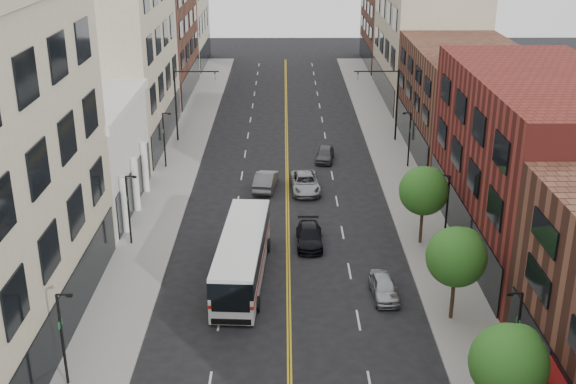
{
  "coord_description": "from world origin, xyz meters",
  "views": [
    {
      "loc": [
        -0.26,
        -21.81,
        22.14
      ],
      "look_at": [
        -0.01,
        21.43,
        5.0
      ],
      "focal_mm": 45.0,
      "sensor_mm": 36.0,
      "label": 1
    }
  ],
  "objects_px": {
    "city_bus": "(242,253)",
    "car_lane_b": "(305,183)",
    "car_lane_a": "(309,236)",
    "car_lane_c": "(325,154)",
    "car_parked_far": "(384,287)",
    "car_lane_behind": "(266,180)"
  },
  "relations": [
    {
      "from": "city_bus",
      "to": "car_lane_b",
      "type": "xyz_separation_m",
      "value": [
        4.41,
        15.28,
        -1.06
      ]
    },
    {
      "from": "car_lane_a",
      "to": "car_lane_c",
      "type": "xyz_separation_m",
      "value": [
        2.07,
        18.0,
        0.01
      ]
    },
    {
      "from": "city_bus",
      "to": "car_parked_far",
      "type": "bearing_deg",
      "value": -11.83
    },
    {
      "from": "city_bus",
      "to": "car_lane_c",
      "type": "bearing_deg",
      "value": 77.55
    },
    {
      "from": "car_parked_far",
      "to": "car_lane_b",
      "type": "bearing_deg",
      "value": 100.68
    },
    {
      "from": "car_parked_far",
      "to": "car_lane_b",
      "type": "relative_size",
      "value": 0.74
    },
    {
      "from": "car_lane_c",
      "to": "car_lane_behind",
      "type": "bearing_deg",
      "value": -118.93
    },
    {
      "from": "car_lane_a",
      "to": "car_lane_b",
      "type": "distance_m",
      "value": 10.33
    },
    {
      "from": "city_bus",
      "to": "car_lane_c",
      "type": "relative_size",
      "value": 3.11
    },
    {
      "from": "city_bus",
      "to": "car_lane_b",
      "type": "distance_m",
      "value": 15.94
    },
    {
      "from": "city_bus",
      "to": "car_lane_behind",
      "type": "bearing_deg",
      "value": 89.29
    },
    {
      "from": "car_lane_behind",
      "to": "car_lane_b",
      "type": "height_order",
      "value": "car_lane_behind"
    },
    {
      "from": "city_bus",
      "to": "car_parked_far",
      "type": "xyz_separation_m",
      "value": [
        8.71,
        -2.36,
        -1.13
      ]
    },
    {
      "from": "car_lane_behind",
      "to": "car_lane_a",
      "type": "distance_m",
      "value": 11.3
    },
    {
      "from": "city_bus",
      "to": "car_lane_a",
      "type": "relative_size",
      "value": 2.71
    },
    {
      "from": "car_lane_behind",
      "to": "car_lane_c",
      "type": "distance_m",
      "value": 8.97
    },
    {
      "from": "city_bus",
      "to": "car_lane_a",
      "type": "bearing_deg",
      "value": 51.62
    },
    {
      "from": "city_bus",
      "to": "car_lane_a",
      "type": "xyz_separation_m",
      "value": [
        4.41,
        4.95,
        -1.13
      ]
    },
    {
      "from": "car_lane_a",
      "to": "car_lane_c",
      "type": "height_order",
      "value": "car_lane_c"
    },
    {
      "from": "car_lane_a",
      "to": "car_parked_far",
      "type": "bearing_deg",
      "value": -59.94
    },
    {
      "from": "car_parked_far",
      "to": "city_bus",
      "type": "bearing_deg",
      "value": 161.83
    },
    {
      "from": "car_lane_behind",
      "to": "car_lane_c",
      "type": "height_order",
      "value": "car_lane_behind"
    }
  ]
}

